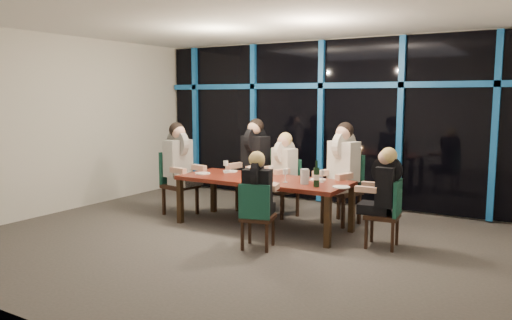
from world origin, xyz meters
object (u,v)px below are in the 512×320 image
object	(u,v)px
dining_table	(263,183)
chair_far_right	(345,185)
chair_near_mid	(256,213)
diner_near_mid	(258,185)
water_pitcher	(305,177)
chair_end_left	(176,179)
chair_end_right	(389,210)
wine_bottle	(317,177)
diner_end_left	(179,155)
diner_far_left	(254,152)
diner_far_right	(342,158)
chair_far_left	(257,176)
diner_end_right	(384,182)
diner_far_mid	(283,162)
chair_far_mid	(286,184)

from	to	relation	value
dining_table	chair_far_right	distance (m)	1.32
chair_far_right	chair_near_mid	bearing A→B (deg)	-87.17
diner_near_mid	water_pitcher	xyz separation A→B (m)	(0.27, 0.81, 0.02)
dining_table	chair_end_left	bearing A→B (deg)	179.75
chair_far_right	chair_end_left	world-z (taller)	chair_far_right
chair_end_right	wine_bottle	distance (m)	1.04
chair_near_mid	water_pitcher	size ratio (longest dim) A/B	4.07
dining_table	chair_near_mid	world-z (taller)	chair_near_mid
diner_end_left	diner_near_mid	distance (m)	2.27
diner_far_left	chair_near_mid	bearing A→B (deg)	-46.24
chair_end_right	diner_far_left	distance (m)	2.80
dining_table	chair_end_left	size ratio (longest dim) A/B	2.47
dining_table	diner_near_mid	world-z (taller)	diner_near_mid
diner_end_left	wine_bottle	xyz separation A→B (m)	(2.57, -0.20, -0.11)
dining_table	water_pitcher	size ratio (longest dim) A/B	12.13
dining_table	diner_far_right	xyz separation A→B (m)	(0.93, 0.82, 0.34)
chair_far_left	dining_table	bearing A→B (deg)	-43.37
chair_end_right	wine_bottle	size ratio (longest dim) A/B	2.49
wine_bottle	chair_end_left	bearing A→B (deg)	175.29
chair_far_left	chair_end_left	size ratio (longest dim) A/B	1.03
chair_end_right	diner_end_right	distance (m)	0.37
dining_table	diner_far_left	world-z (taller)	diner_far_left
chair_near_mid	diner_far_mid	world-z (taller)	diner_far_mid
diner_end_left	diner_near_mid	size ratio (longest dim) A/B	1.20
chair_end_right	diner_far_mid	bearing A→B (deg)	-118.10
diner_near_mid	wine_bottle	distance (m)	0.87
diner_near_mid	chair_far_left	bearing A→B (deg)	-73.69
diner_far_mid	diner_end_right	distance (m)	2.09
chair_far_mid	diner_end_left	world-z (taller)	diner_end_left
chair_far_left	diner_near_mid	xyz separation A→B (m)	(1.14, -1.87, 0.23)
diner_far_right	wine_bottle	distance (m)	1.04
dining_table	wine_bottle	world-z (taller)	wine_bottle
diner_far_right	diner_end_left	world-z (taller)	diner_far_right
diner_end_left	diner_near_mid	xyz separation A→B (m)	(2.07, -0.92, -0.17)
dining_table	chair_far_left	distance (m)	1.16
diner_end_right	diner_near_mid	size ratio (longest dim) A/B	1.03
dining_table	diner_end_left	bearing A→B (deg)	-179.69
chair_near_mid	diner_end_right	distance (m)	1.70
chair_far_right	chair_far_mid	bearing A→B (deg)	-160.47
chair_near_mid	diner_far_left	xyz separation A→B (m)	(-1.17, 1.85, 0.55)
chair_far_right	wine_bottle	xyz separation A→B (m)	(0.02, -1.12, 0.29)
diner_near_mid	wine_bottle	size ratio (longest dim) A/B	2.35
diner_far_right	water_pitcher	size ratio (longest dim) A/B	4.89
chair_end_left	diner_end_right	size ratio (longest dim) A/B	1.20
diner_end_right	wine_bottle	bearing A→B (deg)	-85.05
diner_near_mid	chair_end_left	bearing A→B (deg)	-38.40
diner_far_left	diner_near_mid	size ratio (longest dim) A/B	1.25
chair_end_left	chair_far_left	bearing A→B (deg)	-37.36
diner_far_left	diner_end_right	distance (m)	2.69
chair_end_right	diner_far_right	distance (m)	1.41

